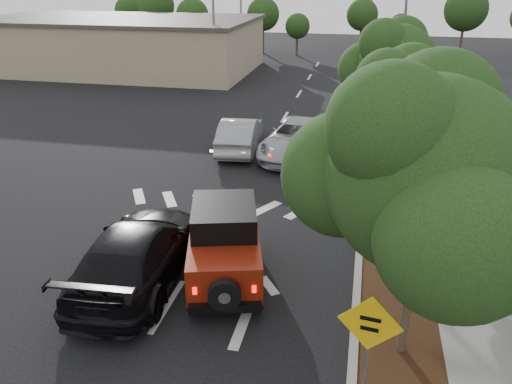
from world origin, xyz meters
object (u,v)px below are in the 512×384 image
(black_suv_oncoming, at_px, (138,252))
(speed_hump_sign, at_px, (369,337))
(red_jeep, at_px, (225,241))
(silver_suv_ahead, at_px, (298,139))

(black_suv_oncoming, xyz_separation_m, speed_hump_sign, (5.97, -3.17, 0.86))
(speed_hump_sign, bearing_deg, black_suv_oncoming, 159.22)
(red_jeep, relative_size, speed_hump_sign, 1.74)
(silver_suv_ahead, relative_size, black_suv_oncoming, 0.97)
(red_jeep, xyz_separation_m, black_suv_oncoming, (-2.22, -0.66, -0.23))
(black_suv_oncoming, bearing_deg, speed_hump_sign, 147.78)
(red_jeep, distance_m, speed_hump_sign, 5.40)
(speed_hump_sign, bearing_deg, red_jeep, 141.57)
(red_jeep, relative_size, silver_suv_ahead, 0.76)
(black_suv_oncoming, bearing_deg, red_jeep, -167.60)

